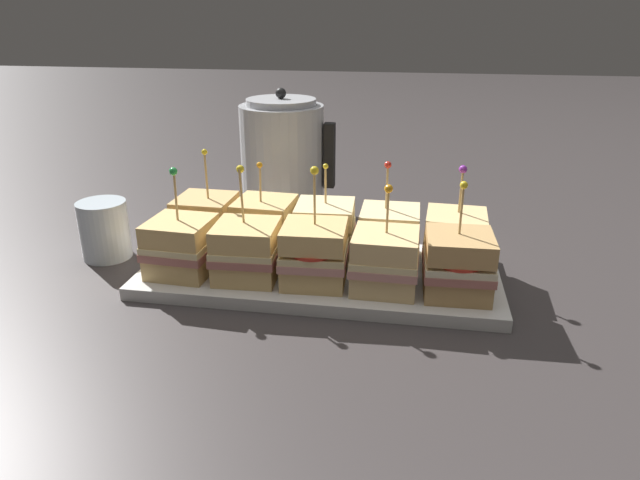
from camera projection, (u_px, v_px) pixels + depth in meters
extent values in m
plane|color=#383333|center=(320.00, 278.00, 0.85)|extent=(6.00, 6.00, 0.00)
cube|color=silver|center=(320.00, 275.00, 0.84)|extent=(0.52, 0.23, 0.01)
cube|color=silver|center=(320.00, 270.00, 0.84)|extent=(0.52, 0.23, 0.01)
cube|color=tan|center=(183.00, 263.00, 0.82)|extent=(0.09, 0.09, 0.03)
cube|color=#B26B60|center=(182.00, 250.00, 0.81)|extent=(0.10, 0.10, 0.01)
cube|color=beige|center=(181.00, 243.00, 0.81)|extent=(0.09, 0.09, 0.01)
cube|color=#E0B771|center=(180.00, 230.00, 0.80)|extent=(0.09, 0.09, 0.03)
cylinder|color=tan|center=(176.00, 199.00, 0.79)|extent=(0.00, 0.01, 0.08)
sphere|color=green|center=(173.00, 171.00, 0.77)|extent=(0.01, 0.01, 0.01)
cube|color=tan|center=(248.00, 267.00, 0.81)|extent=(0.09, 0.09, 0.03)
cube|color=#B26B60|center=(247.00, 254.00, 0.80)|extent=(0.09, 0.09, 0.01)
cube|color=beige|center=(247.00, 247.00, 0.79)|extent=(0.09, 0.09, 0.01)
cube|color=#E0B771|center=(246.00, 234.00, 0.79)|extent=(0.09, 0.09, 0.03)
cylinder|color=tan|center=(242.00, 200.00, 0.77)|extent=(0.00, 0.01, 0.09)
sphere|color=yellow|center=(240.00, 169.00, 0.76)|extent=(0.01, 0.01, 0.01)
cube|color=tan|center=(313.00, 272.00, 0.79)|extent=(0.09, 0.09, 0.03)
cube|color=tan|center=(313.00, 258.00, 0.78)|extent=(0.09, 0.09, 0.01)
cube|color=beige|center=(313.00, 251.00, 0.78)|extent=(0.09, 0.09, 0.01)
cylinder|color=red|center=(311.00, 251.00, 0.76)|extent=(0.06, 0.06, 0.00)
cube|color=#E0B771|center=(313.00, 236.00, 0.77)|extent=(0.09, 0.09, 0.03)
cylinder|color=tan|center=(316.00, 201.00, 0.76)|extent=(0.00, 0.01, 0.09)
sphere|color=yellow|center=(316.00, 171.00, 0.74)|extent=(0.01, 0.01, 0.01)
cube|color=#DBB77A|center=(384.00, 278.00, 0.77)|extent=(0.09, 0.09, 0.03)
cube|color=tan|center=(385.00, 264.00, 0.77)|extent=(0.09, 0.09, 0.01)
cube|color=beige|center=(385.00, 257.00, 0.76)|extent=(0.09, 0.09, 0.01)
cube|color=#E8C281|center=(386.00, 244.00, 0.76)|extent=(0.09, 0.09, 0.03)
cylinder|color=tan|center=(387.00, 214.00, 0.74)|extent=(0.00, 0.00, 0.07)
sphere|color=orange|center=(389.00, 189.00, 0.73)|extent=(0.01, 0.01, 0.01)
cube|color=tan|center=(456.00, 283.00, 0.76)|extent=(0.09, 0.09, 0.03)
cube|color=#B26B60|center=(458.00, 269.00, 0.75)|extent=(0.09, 0.09, 0.01)
cube|color=beige|center=(458.00, 262.00, 0.75)|extent=(0.09, 0.09, 0.01)
cylinder|color=red|center=(459.00, 262.00, 0.73)|extent=(0.06, 0.06, 0.00)
cube|color=tan|center=(460.00, 246.00, 0.74)|extent=(0.09, 0.09, 0.03)
cylinder|color=tan|center=(461.00, 213.00, 0.73)|extent=(0.00, 0.01, 0.08)
sphere|color=yellow|center=(464.00, 185.00, 0.71)|extent=(0.01, 0.01, 0.01)
cube|color=tan|center=(208.00, 239.00, 0.91)|extent=(0.09, 0.09, 0.03)
cube|color=tan|center=(207.00, 227.00, 0.90)|extent=(0.09, 0.09, 0.01)
cube|color=beige|center=(206.00, 221.00, 0.89)|extent=(0.09, 0.09, 0.01)
cylinder|color=red|center=(203.00, 220.00, 0.88)|extent=(0.06, 0.06, 0.00)
cube|color=tan|center=(205.00, 206.00, 0.89)|extent=(0.09, 0.09, 0.03)
cylinder|color=tan|center=(206.00, 178.00, 0.86)|extent=(0.00, 0.00, 0.08)
sphere|color=yellow|center=(204.00, 152.00, 0.85)|extent=(0.01, 0.01, 0.01)
cube|color=tan|center=(266.00, 242.00, 0.89)|extent=(0.09, 0.09, 0.03)
cube|color=tan|center=(265.00, 230.00, 0.89)|extent=(0.09, 0.09, 0.01)
cube|color=beige|center=(265.00, 224.00, 0.88)|extent=(0.09, 0.09, 0.01)
cylinder|color=red|center=(263.00, 223.00, 0.87)|extent=(0.06, 0.06, 0.00)
cube|color=#E0B771|center=(265.00, 209.00, 0.87)|extent=(0.09, 0.09, 0.03)
cylinder|color=tan|center=(260.00, 186.00, 0.85)|extent=(0.00, 0.01, 0.07)
sphere|color=orange|center=(259.00, 165.00, 0.84)|extent=(0.01, 0.01, 0.01)
cube|color=beige|center=(325.00, 246.00, 0.88)|extent=(0.09, 0.09, 0.03)
cube|color=tan|center=(325.00, 234.00, 0.87)|extent=(0.09, 0.09, 0.01)
cube|color=beige|center=(325.00, 228.00, 0.86)|extent=(0.09, 0.09, 0.01)
cylinder|color=red|center=(323.00, 227.00, 0.85)|extent=(0.06, 0.06, 0.00)
cube|color=beige|center=(325.00, 213.00, 0.86)|extent=(0.09, 0.09, 0.03)
cylinder|color=tan|center=(325.00, 188.00, 0.85)|extent=(0.00, 0.01, 0.07)
sphere|color=yellow|center=(325.00, 166.00, 0.83)|extent=(0.01, 0.01, 0.01)
cube|color=beige|center=(389.00, 250.00, 0.86)|extent=(0.09, 0.09, 0.03)
cube|color=#B26B60|center=(389.00, 238.00, 0.85)|extent=(0.09, 0.09, 0.01)
cube|color=beige|center=(389.00, 231.00, 0.85)|extent=(0.09, 0.09, 0.01)
cube|color=beige|center=(390.00, 219.00, 0.84)|extent=(0.09, 0.09, 0.03)
cylinder|color=tan|center=(387.00, 190.00, 0.83)|extent=(0.00, 0.00, 0.08)
sphere|color=red|center=(388.00, 165.00, 0.82)|extent=(0.01, 0.01, 0.01)
cube|color=#DBB77A|center=(453.00, 255.00, 0.85)|extent=(0.09, 0.09, 0.03)
cube|color=tan|center=(454.00, 242.00, 0.84)|extent=(0.09, 0.09, 0.01)
cube|color=beige|center=(455.00, 236.00, 0.84)|extent=(0.09, 0.09, 0.01)
cube|color=#E8C281|center=(456.00, 223.00, 0.83)|extent=(0.09, 0.09, 0.03)
cylinder|color=tan|center=(461.00, 194.00, 0.82)|extent=(0.00, 0.01, 0.08)
sphere|color=purple|center=(463.00, 169.00, 0.80)|extent=(0.01, 0.01, 0.01)
cylinder|color=#B7BABF|center=(282.00, 159.00, 1.10)|extent=(0.16, 0.16, 0.20)
cylinder|color=#B7BABF|center=(281.00, 102.00, 1.06)|extent=(0.13, 0.13, 0.01)
sphere|color=black|center=(281.00, 93.00, 1.06)|extent=(0.02, 0.02, 0.02)
cube|color=black|center=(329.00, 156.00, 1.09)|extent=(0.02, 0.02, 0.12)
cylinder|color=silver|center=(105.00, 230.00, 0.90)|extent=(0.08, 0.08, 0.09)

